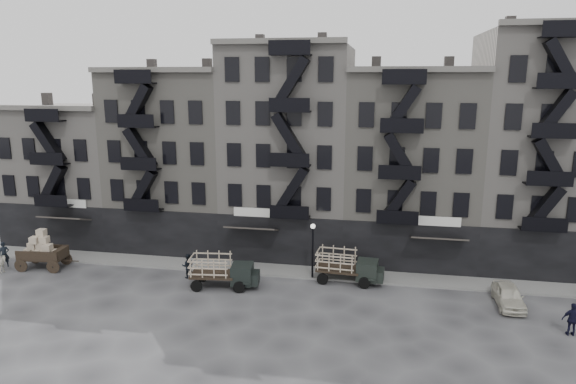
% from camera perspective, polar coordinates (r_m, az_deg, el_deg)
% --- Properties ---
extents(ground, '(140.00, 140.00, 0.00)m').
position_cam_1_polar(ground, '(36.79, -2.57, -10.86)').
color(ground, '#38383A').
rests_on(ground, ground).
extents(sidewalk, '(55.00, 2.50, 0.15)m').
position_cam_1_polar(sidewalk, '(40.14, -1.35, -8.65)').
color(sidewalk, slate).
rests_on(sidewalk, ground).
extents(building_west, '(10.00, 11.35, 13.20)m').
position_cam_1_polar(building_west, '(51.58, -22.22, 2.09)').
color(building_west, gray).
rests_on(building_west, ground).
extents(building_midwest, '(10.00, 11.35, 16.20)m').
position_cam_1_polar(building_midwest, '(46.71, -11.96, 3.61)').
color(building_midwest, gray).
rests_on(building_midwest, ground).
extents(building_center, '(10.00, 11.35, 18.20)m').
position_cam_1_polar(building_center, '(43.75, 0.22, 4.60)').
color(building_center, gray).
rests_on(building_center, ground).
extents(building_mideast, '(10.00, 11.35, 16.20)m').
position_cam_1_polar(building_mideast, '(43.29, 13.38, 2.82)').
color(building_mideast, gray).
rests_on(building_mideast, ground).
extents(building_east, '(10.00, 11.35, 19.20)m').
position_cam_1_polar(building_east, '(44.72, 26.41, 4.08)').
color(building_east, gray).
rests_on(building_east, ground).
extents(lamp_post, '(0.36, 0.36, 4.28)m').
position_cam_1_polar(lamp_post, '(37.66, 2.76, -5.75)').
color(lamp_post, black).
rests_on(lamp_post, ground).
extents(wagon, '(3.78, 2.24, 3.08)m').
position_cam_1_polar(wagon, '(44.47, -25.76, -5.51)').
color(wagon, black).
rests_on(wagon, ground).
extents(stake_truck_west, '(4.98, 2.44, 2.42)m').
position_cam_1_polar(stake_truck_west, '(37.05, -7.31, -8.47)').
color(stake_truck_west, black).
rests_on(stake_truck_west, ground).
extents(stake_truck_east, '(4.94, 2.29, 2.42)m').
position_cam_1_polar(stake_truck_east, '(37.89, 6.66, -7.96)').
color(stake_truck_east, black).
rests_on(stake_truck_east, ground).
extents(car_east, '(1.65, 4.07, 1.39)m').
position_cam_1_polar(car_east, '(37.19, 23.30, -10.53)').
color(car_east, beige).
rests_on(car_east, ground).
extents(pedestrian_west, '(0.88, 0.82, 2.02)m').
position_cam_1_polar(pedestrian_west, '(46.40, -28.99, -6.09)').
color(pedestrian_west, black).
rests_on(pedestrian_west, ground).
extents(pedestrian_mid, '(1.09, 0.96, 1.86)m').
position_cam_1_polar(pedestrian_mid, '(39.26, -11.06, -8.06)').
color(pedestrian_mid, black).
rests_on(pedestrian_mid, ground).
extents(policeman, '(1.16, 0.49, 1.98)m').
position_cam_1_polar(policeman, '(34.74, 29.06, -12.28)').
color(policeman, black).
rests_on(policeman, ground).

